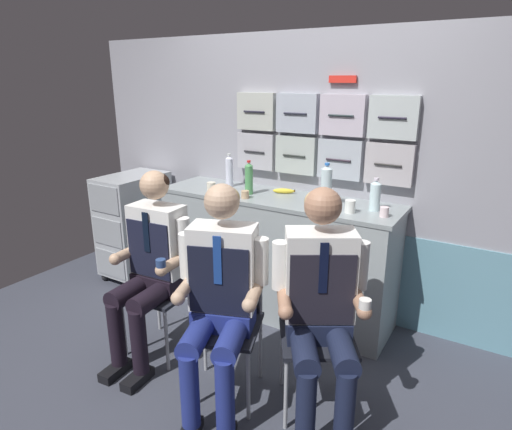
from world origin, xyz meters
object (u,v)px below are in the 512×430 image
(crew_member_right, at_px, (321,299))
(water_bottle_clear, at_px, (249,178))
(folding_chair_left, at_px, (168,274))
(crew_member_left, at_px, (151,260))
(paper_cup_tan, at_px, (245,194))
(service_trolley, at_px, (135,223))
(crew_member_center, at_px, (220,291))
(folding_chair_center, at_px, (228,306))
(folding_chair_right, at_px, (316,315))
(snack_banana, at_px, (284,191))

(crew_member_right, xyz_separation_m, water_bottle_clear, (-0.98, 0.86, 0.36))
(crew_member_right, bearing_deg, folding_chair_left, 174.35)
(folding_chair_left, xyz_separation_m, water_bottle_clear, (0.19, 0.74, 0.55))
(crew_member_left, height_order, paper_cup_tan, crew_member_left)
(service_trolley, distance_m, crew_member_right, 2.37)
(crew_member_left, xyz_separation_m, crew_member_right, (1.16, 0.05, 0.02))
(service_trolley, relative_size, crew_member_center, 0.75)
(service_trolley, distance_m, folding_chair_left, 1.26)
(folding_chair_left, height_order, crew_member_left, crew_member_left)
(service_trolley, distance_m, folding_chair_center, 1.86)
(crew_member_center, bearing_deg, folding_chair_right, 37.17)
(folding_chair_center, distance_m, paper_cup_tan, 0.98)
(folding_chair_center, relative_size, water_bottle_clear, 3.26)
(folding_chair_center, relative_size, crew_member_right, 0.66)
(crew_member_left, relative_size, folding_chair_right, 1.48)
(folding_chair_left, distance_m, paper_cup_tan, 0.81)
(snack_banana, bearing_deg, water_bottle_clear, -145.64)
(paper_cup_tan, bearing_deg, crew_member_center, -65.25)
(crew_member_left, bearing_deg, snack_banana, 69.18)
(water_bottle_clear, xyz_separation_m, snack_banana, (0.22, 0.15, -0.10))
(crew_member_right, bearing_deg, service_trolley, 159.90)
(crew_member_center, bearing_deg, crew_member_right, 20.23)
(folding_chair_right, relative_size, water_bottle_clear, 3.26)
(folding_chair_left, distance_m, crew_member_center, 0.75)
(folding_chair_right, relative_size, snack_banana, 4.96)
(crew_member_left, bearing_deg, crew_member_center, -12.43)
(paper_cup_tan, bearing_deg, service_trolley, 176.73)
(folding_chair_left, xyz_separation_m, paper_cup_tan, (0.23, 0.62, 0.46))
(paper_cup_tan, bearing_deg, folding_chair_right, -35.17)
(folding_chair_center, distance_m, water_bottle_clear, 1.13)
(snack_banana, bearing_deg, folding_chair_left, -114.84)
(crew_member_right, height_order, snack_banana, crew_member_right)
(crew_member_right, relative_size, paper_cup_tan, 21.77)
(folding_chair_center, height_order, snack_banana, snack_banana)
(service_trolley, xyz_separation_m, folding_chair_left, (1.05, -0.70, 0.01))
(folding_chair_center, bearing_deg, crew_member_center, -69.80)
(paper_cup_tan, bearing_deg, snack_banana, 56.50)
(water_bottle_clear, height_order, paper_cup_tan, water_bottle_clear)
(service_trolley, height_order, water_bottle_clear, water_bottle_clear)
(snack_banana, bearing_deg, service_trolley, -172.18)
(crew_member_left, distance_m, folding_chair_right, 1.10)
(folding_chair_left, xyz_separation_m, snack_banana, (0.42, 0.90, 0.45))
(paper_cup_tan, bearing_deg, water_bottle_clear, 109.25)
(crew_member_center, height_order, crew_member_right, crew_member_right)
(folding_chair_center, xyz_separation_m, paper_cup_tan, (-0.37, 0.78, 0.46))
(folding_chair_left, relative_size, snack_banana, 4.96)
(folding_chair_left, distance_m, snack_banana, 1.08)
(crew_member_right, bearing_deg, crew_member_left, -177.77)
(folding_chair_right, bearing_deg, water_bottle_clear, 141.12)
(crew_member_center, relative_size, snack_banana, 7.47)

